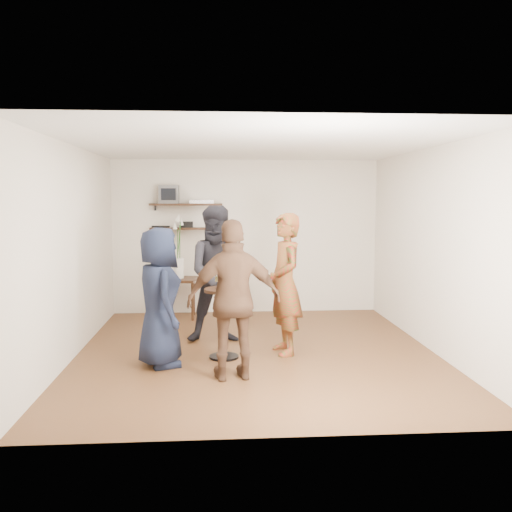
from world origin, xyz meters
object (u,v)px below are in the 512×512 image
Objects in this scene: person_plaid at (285,284)px; side_table at (179,285)px; dvd_deck at (202,202)px; person_brown at (234,300)px; drinks_table at (224,314)px; person_dark at (220,274)px; crt_monitor at (169,194)px; radio at (186,225)px; person_navy at (159,297)px.

side_table is at bearing -157.64° from person_plaid.
dvd_deck is 0.23× the size of person_brown.
person_dark is at bearing 93.31° from drinks_table.
drinks_table is at bearing -73.24° from side_table.
side_table is (-0.37, -0.29, -1.35)m from dvd_deck.
dvd_deck is 2.08m from person_dark.
crt_monitor reaches higher than drinks_table.
radio is 2.86m from person_plaid.
crt_monitor reaches higher than side_table.
person_dark is at bearing -73.38° from radio.
person_brown reaches higher than drinks_table.
drinks_table is 0.83m from person_navy.
person_brown is (0.15, -1.56, -0.06)m from person_dark.
person_plaid is (1.10, -2.44, -1.01)m from dvd_deck.
drinks_table is at bearing -77.27° from radio.
crt_monitor is at bearing -158.12° from person_plaid.
crt_monitor is 0.19× the size of person_brown.
side_table is 1.70m from person_dark.
crt_monitor is 0.57m from radio.
radio is (0.28, 0.00, -0.50)m from crt_monitor.
person_dark is at bearing -92.25° from person_brown.
side_table is at bearing -141.77° from dvd_deck.
side_table is at bearing -83.25° from person_brown.
drinks_table is (0.86, -2.60, -1.47)m from crt_monitor.
dvd_deck reaches higher than side_table.
side_table is at bearing 109.78° from person_dark.
person_brown is (0.69, -3.38, -0.65)m from radio.
crt_monitor is at bearing 110.95° from person_dark.
person_plaid is (0.77, 0.16, 0.33)m from drinks_table.
dvd_deck is 1.43m from side_table.
person_dark is (-0.81, 0.62, 0.04)m from person_plaid.
dvd_deck reaches higher than drinks_table.
crt_monitor is 3.10m from person_navy.
side_table is at bearing 106.76° from drinks_table.
dvd_deck is 0.61× the size of side_table.
crt_monitor reaches higher than person_plaid.
person_navy is at bearing -161.56° from drinks_table.
dvd_deck reaches higher than person_dark.
crt_monitor is 3.11m from drinks_table.
drinks_table is at bearing -90.00° from person_navy.
dvd_deck is 3.56m from person_brown.
person_navy is at bearing -127.44° from person_dark.
dvd_deck is 0.46m from radio.
radio is 0.13× the size of person_brown.
crt_monitor is 0.49× the size of side_table.
person_dark is at bearing -139.31° from person_plaid.
person_navy is (-0.75, -0.25, 0.26)m from drinks_table.
radio is 3.51m from person_brown.
person_plaid is at bearing -60.90° from radio.
side_table is 0.41× the size of person_navy.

